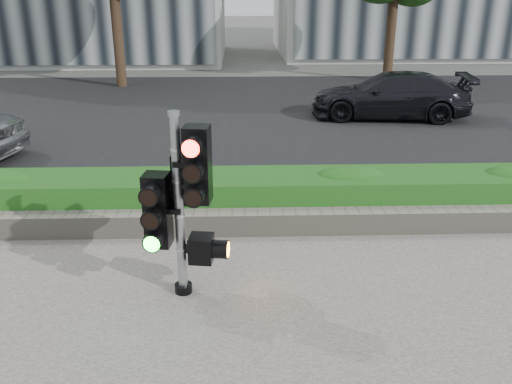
% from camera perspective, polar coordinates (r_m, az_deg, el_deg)
% --- Properties ---
extents(ground, '(120.00, 120.00, 0.00)m').
position_cam_1_polar(ground, '(6.51, 0.77, -11.70)').
color(ground, '#51514C').
rests_on(ground, ground).
extents(road, '(60.00, 13.00, 0.02)m').
position_cam_1_polar(road, '(15.86, -0.89, 8.31)').
color(road, black).
rests_on(road, ground).
extents(curb, '(60.00, 0.25, 0.12)m').
position_cam_1_polar(curb, '(9.29, -0.11, -0.79)').
color(curb, gray).
rests_on(curb, ground).
extents(stone_wall, '(12.00, 0.32, 0.34)m').
position_cam_1_polar(stone_wall, '(8.08, 0.16, -3.18)').
color(stone_wall, gray).
rests_on(stone_wall, sidewalk).
extents(hedge, '(12.00, 1.00, 0.68)m').
position_cam_1_polar(hedge, '(8.61, 0.01, -0.37)').
color(hedge, green).
rests_on(hedge, sidewalk).
extents(traffic_signal, '(0.79, 0.61, 2.22)m').
position_cam_1_polar(traffic_signal, '(6.21, -7.82, -0.50)').
color(traffic_signal, black).
rests_on(traffic_signal, sidewalk).
extents(car_dark, '(4.49, 2.28, 1.25)m').
position_cam_1_polar(car_dark, '(15.60, 13.92, 9.87)').
color(car_dark, black).
rests_on(car_dark, road).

